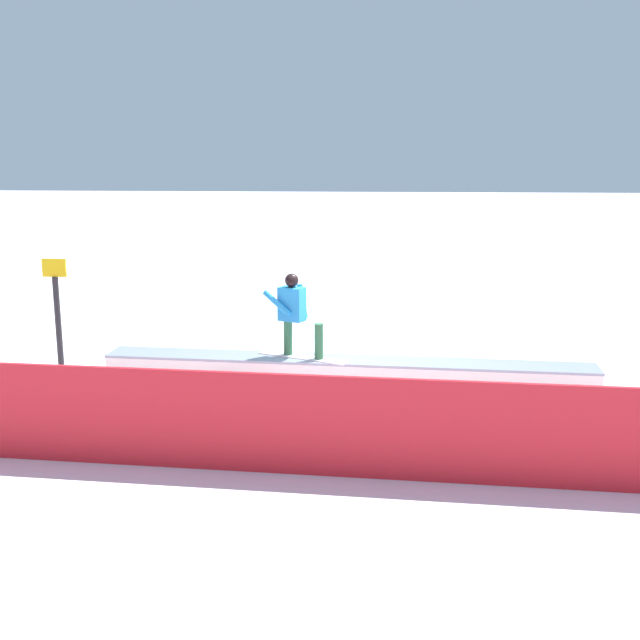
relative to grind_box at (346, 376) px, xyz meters
The scene contains 5 objects.
ground_plane 0.23m from the grind_box, ahead, with size 120.00×120.00×0.00m, color white.
grind_box is the anchor object (origin of this frame).
snowboarder 1.30m from the grind_box, ahead, with size 1.52×0.85×1.34m.
safety_fence 3.39m from the grind_box, 90.00° to the left, with size 13.09×0.06×1.23m, color red.
trail_marker 4.88m from the grind_box, ahead, with size 0.40×0.10×2.03m.
Camera 1 is at (-0.47, 11.92, 3.76)m, focal length 43.62 mm.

